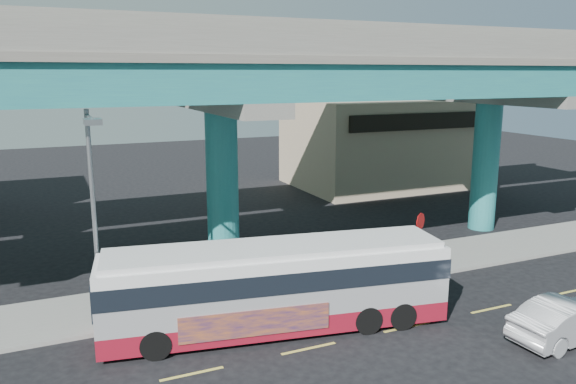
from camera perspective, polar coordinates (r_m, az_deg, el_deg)
name	(u,v)px	position (r m, az deg, el deg)	size (l,w,h in m)	color
ground	(305,345)	(19.83, 1.72, -15.25)	(120.00, 120.00, 0.00)	black
sidewalk	(249,288)	(24.43, -3.96, -9.66)	(70.00, 4.00, 0.15)	gray
lane_markings	(309,348)	(19.59, 2.11, -15.60)	(58.00, 0.12, 0.01)	#D8C64C
viaduct	(219,72)	(26.13, -7.03, 12.04)	(52.00, 12.40, 11.70)	#1F6977
building_beige	(381,142)	(46.91, 9.45, 5.01)	(14.00, 10.23, 7.00)	tan
transit_bus	(277,284)	(20.24, -1.17, -9.29)	(12.56, 4.62, 3.16)	maroon
sedan	(568,319)	(22.08, 26.58, -11.51)	(4.65, 1.92, 1.50)	#B5B5BB
street_lamp	(94,192)	(19.75, -19.14, -0.02)	(0.50, 2.53, 7.76)	gray
stop_sign	(420,229)	(26.27, 13.26, -3.64)	(0.75, 0.41, 2.74)	gray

